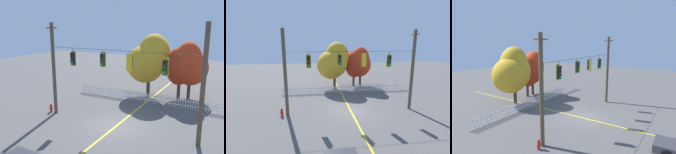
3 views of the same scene
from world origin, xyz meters
TOP-DOWN VIEW (x-y plane):
  - ground at (0.00, 0.00)m, footprint 80.00×80.00m
  - lane_centerline_stripe at (0.00, 0.00)m, footprint 0.16×36.00m
  - signal_support_span at (0.00, 0.00)m, footprint 12.33×1.10m
  - traffic_signal_southbound_primary at (-3.95, 0.01)m, footprint 0.43×0.38m
  - traffic_signal_northbound_primary at (-1.15, 0.01)m, footprint 0.43×0.38m
  - traffic_signal_northbound_secondary at (1.09, -0.01)m, footprint 0.43×0.38m
  - traffic_signal_westbound_side at (3.60, 0.01)m, footprint 0.43×0.38m
  - white_picket_fence at (0.86, 6.46)m, footprint 17.26×0.06m
  - autumn_maple_near_fence at (-0.63, 8.80)m, footprint 4.60×3.97m
  - autumn_maple_mid at (2.33, 9.66)m, footprint 2.85×3.15m
  - autumn_oak_far_east at (3.39, 9.83)m, footprint 3.55×4.02m
  - fire_hydrant at (-6.52, -0.08)m, footprint 0.38×0.22m

SIDE VIEW (x-z plane):
  - ground at x=0.00m, z-range 0.00..0.00m
  - lane_centerline_stripe at x=0.00m, z-range 0.00..0.01m
  - fire_hydrant at x=-6.52m, z-range -0.01..0.75m
  - white_picket_fence at x=0.86m, z-range 0.00..1.05m
  - autumn_maple_mid at x=2.33m, z-range 0.82..6.23m
  - autumn_oak_far_east at x=3.39m, z-range 0.50..6.55m
  - autumn_maple_near_fence at x=-0.63m, z-range 0.55..7.28m
  - signal_support_span at x=0.00m, z-range 0.06..7.90m
  - traffic_signal_westbound_side at x=3.60m, z-range 4.20..5.70m
  - traffic_signal_southbound_primary at x=-3.95m, z-range 4.26..5.72m
  - traffic_signal_northbound_secondary at x=1.09m, z-range 4.37..5.76m
  - traffic_signal_northbound_primary at x=-1.15m, z-range 4.44..5.76m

